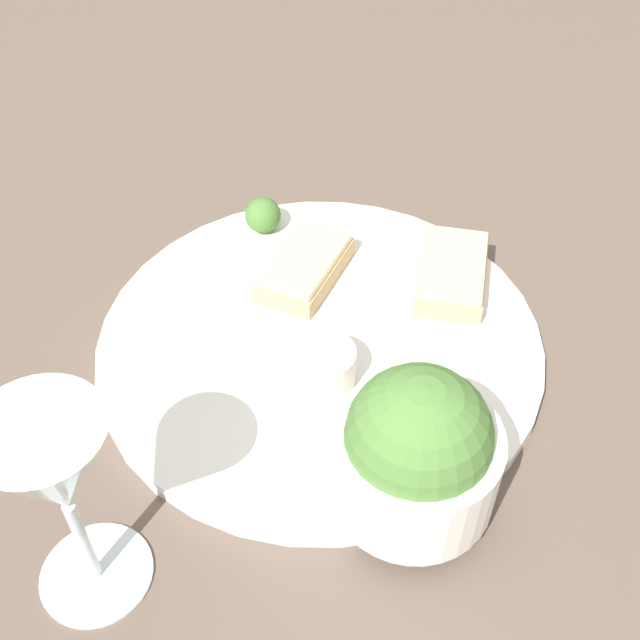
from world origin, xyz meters
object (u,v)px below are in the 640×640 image
Objects in this scene: salad_bowl at (416,451)px; cheese_toast_near at (304,266)px; cheese_toast_far at (452,273)px; wine_glass at (56,478)px; sauce_ramekin at (324,364)px.

cheese_toast_near is (-0.21, -0.10, -0.03)m from salad_bowl.
wine_glass is (0.29, -0.23, 0.09)m from cheese_toast_far.
sauce_ramekin is 0.50× the size of cheese_toast_far.
salad_bowl is at bearing -7.22° from cheese_toast_far.
cheese_toast_near and cheese_toast_far have the same top height.
wine_glass reaches higher than cheese_toast_near.
cheese_toast_near is 0.13m from cheese_toast_far.
cheese_toast_near is (-0.11, -0.03, -0.01)m from sauce_ramekin.
wine_glass is at bearing -37.33° from sauce_ramekin.
sauce_ramekin is 0.12m from cheese_toast_near.
cheese_toast_near is at bearing -165.45° from sauce_ramekin.
cheese_toast_near is 0.31m from wine_glass.
sauce_ramekin reaches higher than cheese_toast_far.
sauce_ramekin is at bearing 142.67° from wine_glass.
cheese_toast_near is at bearing 160.65° from wine_glass.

